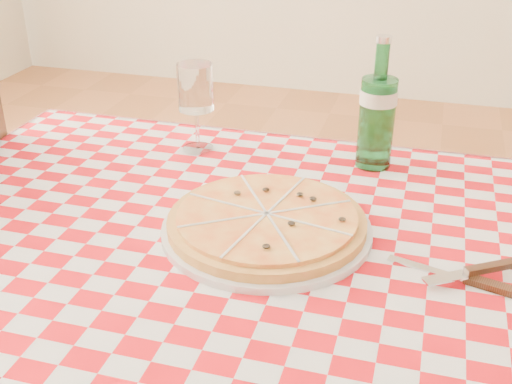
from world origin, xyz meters
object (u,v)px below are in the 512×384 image
(dining_table, at_px, (258,296))
(water_bottle, at_px, (378,104))
(wine_glass, at_px, (196,108))
(pizza_plate, at_px, (267,221))

(dining_table, relative_size, water_bottle, 4.71)
(water_bottle, relative_size, wine_glass, 1.40)
(dining_table, xyz_separation_m, wine_glass, (-0.22, 0.32, 0.19))
(water_bottle, bearing_deg, wine_glass, -176.38)
(pizza_plate, bearing_deg, wine_glass, 128.27)
(dining_table, xyz_separation_m, pizza_plate, (0.00, 0.04, 0.12))
(water_bottle, distance_m, wine_glass, 0.36)
(dining_table, xyz_separation_m, water_bottle, (0.14, 0.35, 0.23))
(water_bottle, bearing_deg, dining_table, -111.71)
(pizza_plate, relative_size, wine_glass, 1.87)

